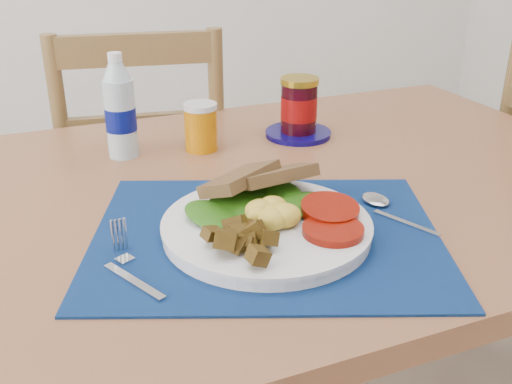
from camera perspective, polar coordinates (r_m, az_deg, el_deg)
table at (r=1.07m, az=0.29°, el=-3.39°), size 1.40×0.90×0.75m
chair_far at (r=1.61m, az=-10.65°, el=2.70°), size 0.49×0.47×1.14m
placemat at (r=0.87m, az=1.01°, el=-4.12°), size 0.61×0.55×0.00m
breakfast_plate at (r=0.86m, az=0.77°, el=-2.99°), size 0.30×0.30×0.07m
fork at (r=0.81m, az=-12.09°, el=-7.01°), size 0.06×0.16×0.00m
spoon at (r=0.96m, az=12.18°, el=-1.47°), size 0.05×0.16×0.00m
water_bottle at (r=1.17m, az=-12.81°, el=7.45°), size 0.06×0.06×0.20m
juice_glass at (r=1.19m, az=-5.27°, el=6.08°), size 0.06×0.06×0.09m
jam_on_saucer at (r=1.26m, az=4.10°, el=7.74°), size 0.14×0.14×0.12m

